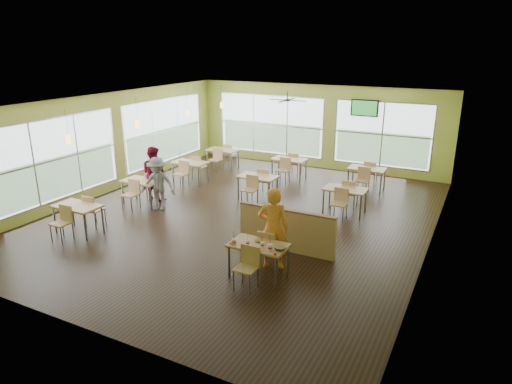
% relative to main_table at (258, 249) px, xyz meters
% --- Properties ---
extents(room, '(12.00, 12.04, 3.20)m').
position_rel_main_table_xyz_m(room, '(-2.00, 3.00, 0.97)').
color(room, black).
rests_on(room, ground).
extents(window_bays, '(9.24, 10.24, 2.38)m').
position_rel_main_table_xyz_m(window_bays, '(-4.65, 6.08, 0.85)').
color(window_bays, white).
rests_on(window_bays, room).
extents(main_table, '(1.22, 1.52, 0.87)m').
position_rel_main_table_xyz_m(main_table, '(0.00, 0.00, 0.00)').
color(main_table, tan).
rests_on(main_table, floor).
extents(half_wall_divider, '(2.40, 0.14, 1.04)m').
position_rel_main_table_xyz_m(half_wall_divider, '(0.00, 1.45, -0.11)').
color(half_wall_divider, tan).
rests_on(half_wall_divider, floor).
extents(dining_tables, '(6.92, 8.72, 0.87)m').
position_rel_main_table_xyz_m(dining_tables, '(-3.05, 4.71, -0.00)').
color(dining_tables, tan).
rests_on(dining_tables, floor).
extents(pendant_lights, '(0.11, 7.31, 0.86)m').
position_rel_main_table_xyz_m(pendant_lights, '(-5.20, 3.68, 1.82)').
color(pendant_lights, '#2D2119').
rests_on(pendant_lights, ceiling).
extents(ceiling_fan, '(1.25, 1.25, 0.29)m').
position_rel_main_table_xyz_m(ceiling_fan, '(-2.00, 6.00, 2.32)').
color(ceiling_fan, '#2D2119').
rests_on(ceiling_fan, ceiling).
extents(tv_backwall, '(1.00, 0.07, 0.60)m').
position_rel_main_table_xyz_m(tv_backwall, '(-0.20, 8.90, 1.82)').
color(tv_backwall, black).
rests_on(tv_backwall, wall_back).
extents(man_plaid, '(0.77, 0.61, 1.84)m').
position_rel_main_table_xyz_m(man_plaid, '(0.08, 0.54, 0.29)').
color(man_plaid, '#E25319').
rests_on(man_plaid, floor).
extents(patron_maroon, '(0.90, 0.74, 1.70)m').
position_rel_main_table_xyz_m(patron_maroon, '(-5.12, 2.97, 0.22)').
color(patron_maroon, '#5B0D1D').
rests_on(patron_maroon, floor).
extents(patron_grey, '(1.14, 0.84, 1.58)m').
position_rel_main_table_xyz_m(patron_grey, '(-4.45, 2.32, 0.16)').
color(patron_grey, slate).
rests_on(patron_grey, floor).
extents(cup_blue, '(0.09, 0.09, 0.32)m').
position_rel_main_table_xyz_m(cup_blue, '(-0.45, -0.24, 0.18)').
color(cup_blue, white).
rests_on(cup_blue, main_table).
extents(cup_yellow, '(0.08, 0.08, 0.30)m').
position_rel_main_table_xyz_m(cup_yellow, '(-0.17, -0.16, 0.18)').
color(cup_yellow, white).
rests_on(cup_yellow, main_table).
extents(cup_red_near, '(0.08, 0.08, 0.30)m').
position_rel_main_table_xyz_m(cup_red_near, '(0.13, -0.09, 0.18)').
color(cup_red_near, white).
rests_on(cup_red_near, main_table).
extents(cup_red_far, '(0.10, 0.10, 0.38)m').
position_rel_main_table_xyz_m(cup_red_far, '(0.35, -0.17, 0.19)').
color(cup_red_far, white).
rests_on(cup_red_far, main_table).
extents(food_basket, '(0.24, 0.24, 0.05)m').
position_rel_main_table_xyz_m(food_basket, '(0.50, -0.02, 0.15)').
color(food_basket, black).
rests_on(food_basket, main_table).
extents(ketchup_cup, '(0.05, 0.05, 0.02)m').
position_rel_main_table_xyz_m(ketchup_cup, '(0.51, -0.29, 0.13)').
color(ketchup_cup, '#AB0A0C').
rests_on(ketchup_cup, main_table).
extents(wrapper_left, '(0.21, 0.20, 0.04)m').
position_rel_main_table_xyz_m(wrapper_left, '(-0.49, -0.20, 0.14)').
color(wrapper_left, '#9D7D4B').
rests_on(wrapper_left, main_table).
extents(wrapper_mid, '(0.20, 0.18, 0.04)m').
position_rel_main_table_xyz_m(wrapper_mid, '(-0.05, 0.11, 0.14)').
color(wrapper_mid, '#9D7D4B').
rests_on(wrapper_mid, main_table).
extents(wrapper_right, '(0.15, 0.14, 0.03)m').
position_rel_main_table_xyz_m(wrapper_right, '(0.15, -0.30, 0.14)').
color(wrapper_right, '#9D7D4B').
rests_on(wrapper_right, main_table).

